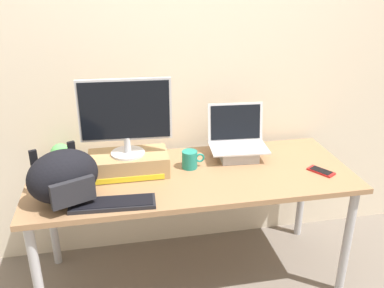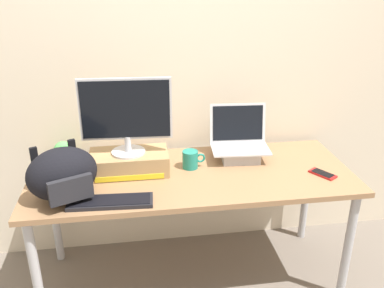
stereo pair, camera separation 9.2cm
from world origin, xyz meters
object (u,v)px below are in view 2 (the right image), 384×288
(plush_toy, at_px, (63,151))
(cell_phone, at_px, (323,174))
(toner_box_yellow, at_px, (129,162))
(external_keyboard, at_px, (110,202))
(messenger_backpack, at_px, (62,174))
(open_laptop, at_px, (239,148))
(coffee_mug, at_px, (191,159))
(desktop_monitor, at_px, (126,115))

(plush_toy, bearing_deg, cell_phone, -15.83)
(toner_box_yellow, distance_m, external_keyboard, 0.35)
(cell_phone, bearing_deg, messenger_backpack, 148.87)
(messenger_backpack, xyz_separation_m, plush_toy, (-0.06, 0.46, -0.08))
(external_keyboard, distance_m, messenger_backpack, 0.27)
(external_keyboard, bearing_deg, messenger_backpack, 161.19)
(open_laptop, distance_m, messenger_backpack, 1.04)
(toner_box_yellow, xyz_separation_m, coffee_mug, (0.35, 0.00, -0.01))
(open_laptop, relative_size, cell_phone, 2.22)
(open_laptop, bearing_deg, external_keyboard, -146.57)
(toner_box_yellow, xyz_separation_m, desktop_monitor, (-0.00, -0.00, 0.29))
(coffee_mug, bearing_deg, external_keyboard, -143.18)
(open_laptop, xyz_separation_m, messenger_backpack, (-0.99, -0.33, 0.07))
(coffee_mug, bearing_deg, cell_phone, -15.45)
(cell_phone, bearing_deg, external_keyboard, 153.73)
(external_keyboard, xyz_separation_m, messenger_backpack, (-0.23, 0.09, 0.12))
(toner_box_yellow, bearing_deg, messenger_backpack, -143.16)
(external_keyboard, distance_m, cell_phone, 1.18)
(desktop_monitor, bearing_deg, open_laptop, 11.46)
(desktop_monitor, relative_size, open_laptop, 1.39)
(toner_box_yellow, xyz_separation_m, external_keyboard, (-0.10, -0.34, -0.05))
(coffee_mug, height_order, plush_toy, plush_toy)
(external_keyboard, relative_size, coffee_mug, 3.21)
(toner_box_yellow, height_order, cell_phone, toner_box_yellow)
(coffee_mug, bearing_deg, messenger_backpack, -160.15)
(toner_box_yellow, bearing_deg, open_laptop, 7.92)
(external_keyboard, height_order, cell_phone, external_keyboard)
(messenger_backpack, xyz_separation_m, cell_phone, (1.39, 0.05, -0.13))
(open_laptop, xyz_separation_m, plush_toy, (-1.05, 0.12, -0.01))
(desktop_monitor, relative_size, messenger_backpack, 1.20)
(toner_box_yellow, distance_m, open_laptop, 0.67)
(external_keyboard, height_order, plush_toy, plush_toy)
(cell_phone, bearing_deg, plush_toy, 131.17)
(plush_toy, bearing_deg, messenger_backpack, -82.03)
(toner_box_yellow, distance_m, coffee_mug, 0.35)
(toner_box_yellow, height_order, desktop_monitor, desktop_monitor)
(messenger_backpack, xyz_separation_m, coffee_mug, (0.68, 0.24, -0.08))
(desktop_monitor, relative_size, external_keyboard, 1.17)
(toner_box_yellow, relative_size, external_keyboard, 1.04)
(desktop_monitor, xyz_separation_m, plush_toy, (-0.39, 0.22, -0.29))
(open_laptop, height_order, coffee_mug, open_laptop)
(messenger_backpack, distance_m, cell_phone, 1.40)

